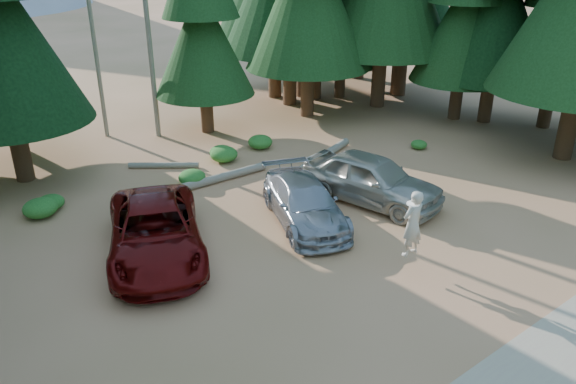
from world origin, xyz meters
The scene contains 19 objects.
ground centered at (0.00, 0.00, 0.00)m, with size 160.00×160.00×0.00m, color olive.
forest_belt_north centered at (0.00, 15.00, 0.00)m, with size 36.00×7.00×22.00m, color black, non-canonical shape.
forest_belt_east centered at (15.50, 4.00, 0.00)m, with size 6.00×22.00×22.00m, color black, non-canonical shape.
snag_front centered at (0.80, 14.50, 6.00)m, with size 0.24×0.24×12.00m, color gray.
snag_back centered at (-1.20, 16.00, 5.00)m, with size 0.20×0.20×10.00m, color gray.
red_pickup centered at (-4.25, 4.12, 0.81)m, with size 2.69×5.84×1.62m, color #600908.
silver_minivan_center centered at (0.69, 3.10, 0.72)m, with size 2.01×4.95×1.44m, color #9B9DA3.
silver_minivan_right centered at (3.63, 2.87, 0.90)m, with size 2.12×5.26×1.79m, color #BDB7A8.
frisbee_player centered at (1.16, -1.11, 1.53)m, with size 0.73×0.48×1.99m.
log_left centered at (0.05, 7.82, 0.16)m, with size 0.33×0.33×4.60m, color gray.
log_mid centered at (-0.90, 10.50, 0.12)m, with size 0.24×0.24×2.93m, color gray.
log_right centered at (4.67, 7.00, 0.17)m, with size 0.33×0.33×5.23m, color gray.
shrub_far_left centered at (-5.84, 9.37, 0.27)m, with size 0.96×0.96×0.53m, color #1B5B1C.
shrub_left centered at (-6.29, 9.00, 0.32)m, with size 1.16×1.16×0.64m, color #1B5B1C.
shrub_center_left centered at (-0.77, 8.27, 0.29)m, with size 1.06×1.06×0.59m, color #1B5B1C.
shrub_center_right centered at (1.63, 9.97, 0.29)m, with size 1.06×1.06×0.58m, color #1B5B1C.
shrub_right centered at (1.52, 9.61, 0.33)m, with size 1.18×1.18×0.65m, color #1B5B1C.
shrub_far_right centered at (3.71, 10.00, 0.31)m, with size 1.12×1.12×0.61m, color #1B5B1C.
shrub_edge_east centered at (9.42, 5.50, 0.20)m, with size 0.73×0.73×0.40m, color #1B5B1C.
Camera 1 is at (-10.15, -10.00, 8.87)m, focal length 35.00 mm.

